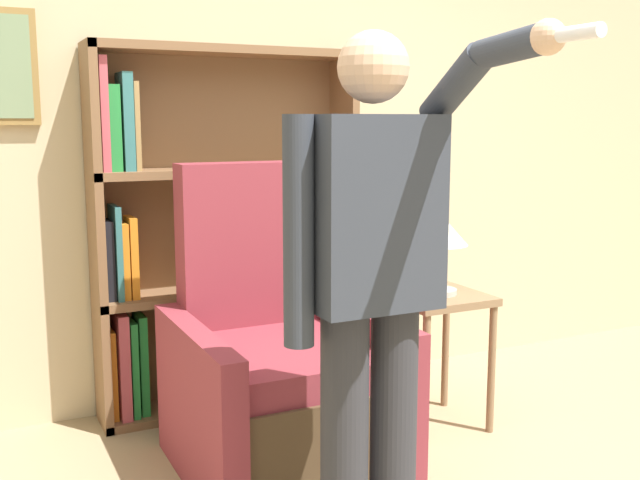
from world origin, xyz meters
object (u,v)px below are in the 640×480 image
object	(u,v)px
person_standing	(372,282)
side_table	(437,319)
bookcase	(205,236)
table_lamp	(440,235)
armchair	(276,377)

from	to	relation	value
person_standing	side_table	size ratio (longest dim) A/B	2.64
bookcase	table_lamp	bearing A→B (deg)	-37.71
armchair	table_lamp	bearing A→B (deg)	2.91
armchair	person_standing	bearing A→B (deg)	-93.56
bookcase	person_standing	xyz separation A→B (m)	(0.01, -1.67, 0.09)
side_table	bookcase	bearing A→B (deg)	142.29
side_table	person_standing	bearing A→B (deg)	-133.67
armchair	side_table	distance (m)	0.87
bookcase	person_standing	world-z (taller)	bookcase
side_table	table_lamp	distance (m)	0.41
table_lamp	side_table	bearing A→B (deg)	90.00
armchair	side_table	world-z (taller)	armchair
table_lamp	bookcase	bearing A→B (deg)	142.29
bookcase	person_standing	bearing A→B (deg)	-89.69
bookcase	table_lamp	world-z (taller)	bookcase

